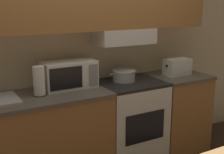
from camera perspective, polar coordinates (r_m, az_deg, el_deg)
The scene contains 8 objects.
wall_back at distance 3.22m, azimuth -4.94°, elevation 9.64°, with size 5.16×0.38×2.55m.
lower_counter_main at distance 3.05m, azimuth -14.32°, elevation -11.82°, with size 1.46×0.61×0.92m.
lower_counter_right_stub at distance 3.83m, azimuth 11.55°, elevation -6.28°, with size 0.64×0.61×0.92m.
stove_range at distance 3.46m, azimuth 3.19°, elevation -8.28°, with size 0.67×0.60×0.92m.
cooking_pot at distance 3.32m, azimuth 2.19°, elevation 0.33°, with size 0.33×0.25×0.12m.
microwave at distance 3.09m, azimuth -7.95°, elevation 0.52°, with size 0.52×0.30×0.27m.
toaster at distance 3.66m, azimuth 11.83°, elevation 1.84°, with size 0.31×0.17×0.19m.
paper_towel_roll at distance 2.88m, azimuth -13.21°, elevation -0.73°, with size 0.12×0.12×0.27m.
Camera 1 is at (-1.34, -2.97, 1.76)m, focal length 50.00 mm.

